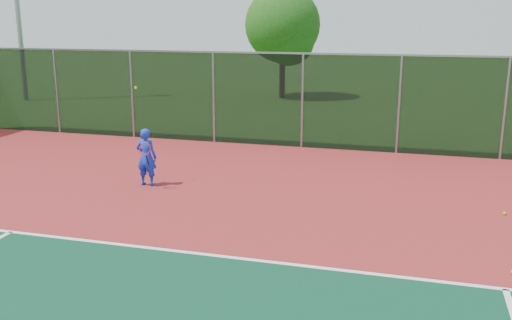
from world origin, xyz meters
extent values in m
cube|color=maroon|center=(0.00, 2.00, 0.01)|extent=(30.00, 20.00, 0.02)
cube|color=white|center=(2.00, 3.00, 0.03)|extent=(22.00, 0.10, 0.00)
cube|color=black|center=(0.00, 12.00, 1.52)|extent=(30.00, 0.04, 3.00)
cube|color=gray|center=(0.00, 12.00, 3.02)|extent=(30.00, 0.06, 0.06)
imported|color=blue|center=(-5.87, 6.68, 0.75)|extent=(0.53, 0.35, 1.45)
cylinder|color=black|center=(-5.72, 6.43, 0.74)|extent=(0.03, 0.15, 0.27)
torus|color=#A51414|center=(-5.72, 6.33, 1.04)|extent=(0.30, 0.13, 0.29)
sphere|color=#ABCD17|center=(-6.12, 6.78, 2.45)|extent=(0.07, 0.07, 0.07)
sphere|color=#ABCD17|center=(2.46, 6.71, 0.06)|extent=(0.07, 0.07, 0.07)
cylinder|color=#3B2715|center=(-6.33, 23.45, 1.09)|extent=(0.30, 0.30, 2.18)
sphere|color=#1A4713|center=(-6.33, 23.45, 3.75)|extent=(3.87, 3.87, 3.87)
sphere|color=#1A4713|center=(-5.93, 23.15, 3.03)|extent=(2.66, 2.66, 2.66)
camera|label=1|loc=(0.46, -5.79, 4.11)|focal=40.00mm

